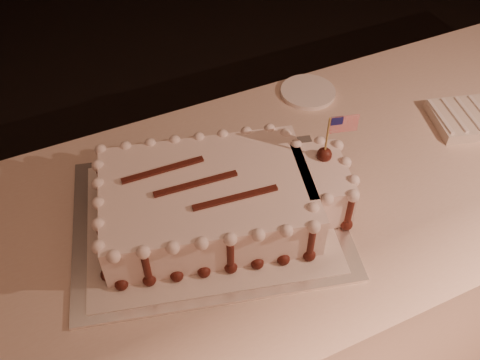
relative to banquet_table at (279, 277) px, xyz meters
name	(u,v)px	position (x,y,z in m)	size (l,w,h in m)	color
banquet_table	(279,277)	(0.00, 0.00, 0.00)	(2.40, 0.80, 0.75)	beige
cake_board	(208,218)	(-0.21, 0.00, 0.38)	(0.61, 0.46, 0.01)	white
doily	(208,216)	(-0.21, 0.00, 0.38)	(0.54, 0.41, 0.00)	silver
sheet_cake	(222,198)	(-0.18, -0.01, 0.44)	(0.60, 0.43, 0.23)	white
napkin_stack	(474,118)	(0.58, 0.01, 0.39)	(0.25, 0.21, 0.04)	silver
side_plate	(308,92)	(0.23, 0.31, 0.38)	(0.16, 0.16, 0.01)	white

